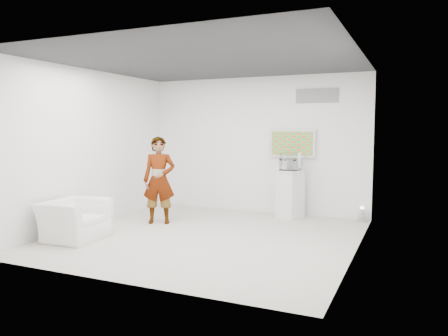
# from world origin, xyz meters

# --- Properties ---
(room) EXTENTS (5.01, 5.01, 3.00)m
(room) POSITION_xyz_m (0.00, 0.00, 1.50)
(room) COLOR beige
(room) RESTS_ON ground
(tv) EXTENTS (1.00, 0.08, 0.60)m
(tv) POSITION_xyz_m (0.85, 2.45, 1.55)
(tv) COLOR silver
(tv) RESTS_ON room
(logo_decal) EXTENTS (0.90, 0.02, 0.30)m
(logo_decal) POSITION_xyz_m (1.35, 2.49, 2.55)
(logo_decal) COLOR slate
(logo_decal) RESTS_ON room
(person) EXTENTS (0.74, 0.62, 1.72)m
(person) POSITION_xyz_m (-1.32, 0.56, 0.86)
(person) COLOR white
(person) RESTS_ON room
(armchair) EXTENTS (0.95, 1.07, 0.66)m
(armchair) POSITION_xyz_m (-1.98, -1.08, 0.33)
(armchair) COLOR white
(armchair) RESTS_ON room
(pedestal) EXTENTS (0.64, 0.64, 1.00)m
(pedestal) POSITION_xyz_m (0.90, 2.13, 0.50)
(pedestal) COLOR silver
(pedestal) RESTS_ON room
(floor_uplight) EXTENTS (0.23, 0.23, 0.29)m
(floor_uplight) POSITION_xyz_m (2.33, 2.33, 0.15)
(floor_uplight) COLOR silver
(floor_uplight) RESTS_ON room
(vitrine) EXTENTS (0.37, 0.37, 0.37)m
(vitrine) POSITION_xyz_m (0.90, 2.13, 1.19)
(vitrine) COLOR silver
(vitrine) RESTS_ON pedestal
(console) EXTENTS (0.12, 0.17, 0.22)m
(console) POSITION_xyz_m (0.90, 2.13, 1.11)
(console) COLOR silver
(console) RESTS_ON pedestal
(wii_remote) EXTENTS (0.09, 0.12, 0.03)m
(wii_remote) POSITION_xyz_m (-1.15, 0.80, 1.54)
(wii_remote) COLOR silver
(wii_remote) RESTS_ON person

